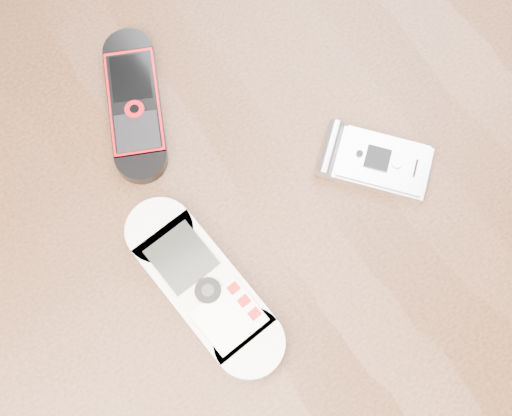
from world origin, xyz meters
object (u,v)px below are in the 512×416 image
at_px(table, 252,247).
at_px(nokia_white, 204,287).
at_px(nokia_black_red, 135,104).
at_px(motorola_razr, 380,162).

height_order(table, nokia_white, nokia_white).
xyz_separation_m(nokia_white, nokia_black_red, (0.04, 0.17, -0.00)).
xyz_separation_m(table, nokia_white, (-0.07, -0.03, 0.12)).
bearing_deg(motorola_razr, nokia_white, 142.27).
distance_m(nokia_white, motorola_razr, 0.18).
relative_size(table, motorola_razr, 12.42).
xyz_separation_m(table, nokia_black_red, (-0.03, 0.14, 0.11)).
bearing_deg(nokia_black_red, motorola_razr, -23.71).
height_order(nokia_white, nokia_black_red, nokia_white).
relative_size(nokia_white, motorola_razr, 1.80).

